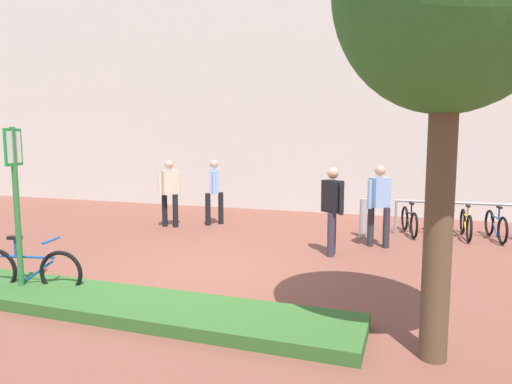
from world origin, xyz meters
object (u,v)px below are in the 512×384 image
at_px(person_suited_navy, 332,205).
at_px(parking_sign_post, 16,187).
at_px(bike_at_sign, 28,270).
at_px(person_shirt_white, 170,189).
at_px(bike_rack_cluster, 480,224).
at_px(person_shirt_blue, 214,188).
at_px(person_casual_tan, 379,201).
at_px(bollard_steel, 363,218).

bearing_deg(person_suited_navy, parking_sign_post, -135.30).
xyz_separation_m(bike_at_sign, person_shirt_white, (-0.63, 5.21, 0.63)).
relative_size(bike_rack_cluster, person_shirt_blue, 2.18).
bearing_deg(bike_rack_cluster, person_casual_tan, -143.18).
bearing_deg(bollard_steel, bike_rack_cluster, 16.43).
bearing_deg(person_shirt_blue, person_shirt_white, -145.74).
distance_m(person_suited_navy, person_shirt_white, 4.70).
bearing_deg(bollard_steel, person_casual_tan, -64.71).
height_order(bike_at_sign, person_shirt_blue, person_shirt_blue).
xyz_separation_m(bike_rack_cluster, person_shirt_white, (-7.41, -1.08, 0.64)).
bearing_deg(bike_at_sign, bike_rack_cluster, 42.82).
distance_m(bike_rack_cluster, bollard_steel, 2.66).
relative_size(parking_sign_post, bike_rack_cluster, 0.65).
distance_m(parking_sign_post, person_suited_navy, 5.44).
xyz_separation_m(parking_sign_post, bollard_steel, (4.25, 5.65, -1.14)).
height_order(bike_at_sign, bollard_steel, bollard_steel).
xyz_separation_m(parking_sign_post, bike_at_sign, (0.02, 0.12, -1.24)).
bearing_deg(person_suited_navy, person_shirt_white, 161.09).
distance_m(bike_rack_cluster, person_casual_tan, 2.76).
bearing_deg(bollard_steel, bike_at_sign, -127.41).
bearing_deg(person_suited_navy, bike_rack_cluster, 41.28).
xyz_separation_m(bike_at_sign, bollard_steel, (4.23, 5.53, 0.10)).
height_order(parking_sign_post, person_casual_tan, parking_sign_post).
bearing_deg(bike_rack_cluster, parking_sign_post, -136.74).
bearing_deg(bike_at_sign, bollard_steel, 52.59).
bearing_deg(person_shirt_blue, bollard_steel, -4.86).
distance_m(bike_at_sign, person_shirt_blue, 5.91).
distance_m(person_suited_navy, person_shirt_blue, 4.11).
bearing_deg(parking_sign_post, person_shirt_blue, 86.59).
relative_size(bollard_steel, person_shirt_white, 0.52).
xyz_separation_m(bike_at_sign, bike_rack_cluster, (6.78, 6.28, -0.00)).
height_order(bike_at_sign, person_shirt_white, person_shirt_white).
height_order(parking_sign_post, bike_rack_cluster, parking_sign_post).
relative_size(bollard_steel, person_suited_navy, 0.52).
xyz_separation_m(person_suited_navy, person_shirt_blue, (-3.48, 2.18, 0.00)).
bearing_deg(person_shirt_white, person_shirt_blue, 34.26).
height_order(bike_at_sign, bike_rack_cluster, bike_at_sign).
xyz_separation_m(person_casual_tan, person_suited_navy, (-0.81, -0.99, 0.00)).
bearing_deg(parking_sign_post, bike_rack_cluster, 43.26).
height_order(bollard_steel, person_shirt_blue, person_shirt_blue).
bearing_deg(bike_rack_cluster, person_suited_navy, -138.72).
bearing_deg(person_suited_navy, bollard_steel, 77.50).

